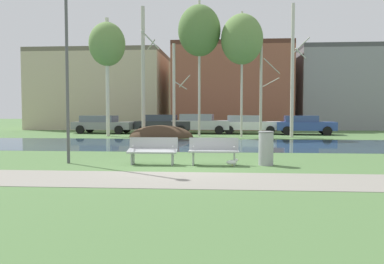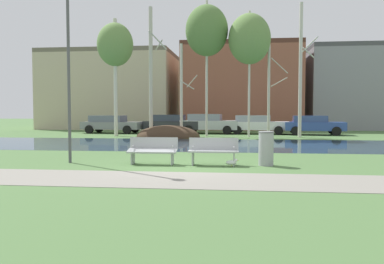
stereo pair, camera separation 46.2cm
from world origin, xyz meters
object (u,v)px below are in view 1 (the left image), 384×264
at_px(trash_bin, 266,148).
at_px(seagull, 232,162).
at_px(bench_left, 153,150).
at_px(parked_van_nearest_grey, 102,124).
at_px(parked_sedan_second_dark, 163,123).
at_px(streetlamp, 67,44).
at_px(parked_hatch_third_silver, 200,123).
at_px(bench_right, 214,150).
at_px(parked_suv_fifth_blue, 304,124).
at_px(parked_wagon_fourth_white, 248,124).

relative_size(trash_bin, seagull, 2.74).
distance_m(bench_left, seagull, 2.61).
distance_m(parked_van_nearest_grey, parked_sedan_second_dark, 4.69).
distance_m(trash_bin, parked_van_nearest_grey, 20.28).
bearing_deg(streetlamp, bench_left, -1.03).
distance_m(parked_van_nearest_grey, parked_hatch_third_silver, 7.56).
bearing_deg(seagull, parked_hatch_third_silver, 96.54).
xyz_separation_m(bench_right, seagull, (0.59, -0.24, -0.34)).
height_order(trash_bin, parked_van_nearest_grey, parked_van_nearest_grey).
bearing_deg(bench_left, parked_sedan_second_dark, 97.56).
bearing_deg(seagull, parked_sedan_second_dark, 105.25).
bearing_deg(bench_right, seagull, -21.81).
xyz_separation_m(parked_sedan_second_dark, parked_suv_fifth_blue, (10.56, -1.01, -0.02)).
height_order(parked_sedan_second_dark, parked_hatch_third_silver, parked_hatch_third_silver).
bearing_deg(parked_van_nearest_grey, parked_sedan_second_dark, 7.33).
distance_m(bench_right, parked_wagon_fourth_white, 17.74).
xyz_separation_m(parked_van_nearest_grey, parked_wagon_fourth_white, (11.20, 0.26, 0.01)).
height_order(parked_van_nearest_grey, parked_suv_fifth_blue, parked_suv_fifth_blue).
relative_size(seagull, parked_suv_fifth_blue, 0.09).
height_order(parked_hatch_third_silver, parked_wagon_fourth_white, parked_hatch_third_silver).
height_order(trash_bin, parked_hatch_third_silver, parked_hatch_third_silver).
bearing_deg(parked_sedan_second_dark, bench_right, -76.33).
xyz_separation_m(seagull, parked_hatch_third_silver, (-2.06, 17.95, 0.66)).
xyz_separation_m(parked_van_nearest_grey, parked_sedan_second_dark, (4.65, 0.60, 0.02)).
bearing_deg(parked_sedan_second_dark, parked_hatch_third_silver, -4.50).
xyz_separation_m(trash_bin, seagull, (-1.08, -0.34, -0.43)).
bearing_deg(trash_bin, parked_suv_fifth_blue, 74.93).
xyz_separation_m(bench_left, seagull, (2.57, -0.24, -0.34)).
distance_m(trash_bin, parked_hatch_third_silver, 17.89).
relative_size(bench_left, trash_bin, 1.47).
bearing_deg(parked_wagon_fourth_white, streetlamp, -111.80).
xyz_separation_m(trash_bin, streetlamp, (-6.50, -0.05, 3.37)).
bearing_deg(bench_right, parked_suv_fifth_blue, 69.88).
bearing_deg(parked_hatch_third_silver, parked_van_nearest_grey, -177.19).
bearing_deg(streetlamp, bench_right, -0.60).
bearing_deg(parked_hatch_third_silver, seagull, -83.46).
xyz_separation_m(bench_left, streetlamp, (-2.85, 0.05, 3.46)).
bearing_deg(streetlamp, parked_suv_fifth_blue, 56.84).
xyz_separation_m(streetlamp, parked_wagon_fourth_white, (7.02, 17.55, -3.19)).
bearing_deg(bench_left, trash_bin, 1.60).
bearing_deg(trash_bin, parked_hatch_third_silver, 100.10).
height_order(bench_left, seagull, bench_left).
distance_m(bench_left, parked_sedan_second_dark, 18.10).
relative_size(parked_hatch_third_silver, parked_wagon_fourth_white, 0.96).
bearing_deg(parked_sedan_second_dark, streetlamp, -91.49).
height_order(seagull, parked_wagon_fourth_white, parked_wagon_fourth_white).
bearing_deg(parked_van_nearest_grey, trash_bin, -58.21).
relative_size(streetlamp, parked_hatch_third_silver, 1.34).
distance_m(trash_bin, parked_suv_fifth_blue, 17.43).
bearing_deg(parked_hatch_third_silver, parked_sedan_second_dark, 175.50).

